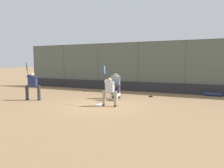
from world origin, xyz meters
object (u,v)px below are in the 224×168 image
spare_bat_near_backstop (89,91)px  fielding_glove_on_dirt (151,96)px  equipment_bag_dugout_side (213,94)px  batter_at_plate (110,91)px  batter_on_deck (33,85)px  umpire_home (116,84)px  spare_bat_by_padding (115,95)px  baseball_loose (80,106)px  catcher_behind_plate (115,90)px

spare_bat_near_backstop → fielding_glove_on_dirt: size_ratio=3.01×
fielding_glove_on_dirt → equipment_bag_dugout_side: 4.28m
batter_at_plate → batter_on_deck: batter_on_deck is taller
batter_at_plate → spare_bat_near_backstop: (4.01, -4.66, -0.78)m
umpire_home → batter_on_deck: (4.32, 2.71, 0.00)m
spare_bat_near_backstop → spare_bat_by_padding: size_ratio=1.36×
baseball_loose → equipment_bag_dugout_side: (-6.29, -6.76, 0.09)m
batter_at_plate → equipment_bag_dugout_side: (-4.94, -5.98, -0.68)m
catcher_behind_plate → equipment_bag_dugout_side: bearing=-142.3°
spare_bat_near_backstop → spare_bat_by_padding: same height
baseball_loose → umpire_home: bearing=-101.2°
fielding_glove_on_dirt → umpire_home: bearing=37.3°
batter_at_plate → fielding_glove_on_dirt: 4.14m
umpire_home → spare_bat_by_padding: (0.53, -1.16, -0.88)m
batter_on_deck → fielding_glove_on_dirt: size_ratio=8.18×
batter_on_deck → baseball_loose: bearing=152.2°
batter_at_plate → catcher_behind_plate: batter_at_plate is taller
spare_bat_near_backstop → baseball_loose: 6.05m
spare_bat_near_backstop → batter_at_plate: bearing=-123.4°
umpire_home → equipment_bag_dugout_side: size_ratio=1.38×
umpire_home → fielding_glove_on_dirt: size_ratio=6.12×
spare_bat_near_backstop → equipment_bag_dugout_side: 9.05m
catcher_behind_plate → equipment_bag_dugout_side: catcher_behind_plate is taller
spare_bat_by_padding → fielding_glove_on_dirt: fielding_glove_on_dirt is taller
spare_bat_near_backstop → catcher_behind_plate: bearing=-113.7°
umpire_home → batter_on_deck: batter_on_deck is taller
spare_bat_by_padding → spare_bat_near_backstop: bearing=24.1°
batter_on_deck → baseball_loose: (-3.68, 0.51, -0.88)m
catcher_behind_plate → batter_on_deck: bearing=23.1°
batter_on_deck → spare_bat_by_padding: 5.48m
batter_at_plate → baseball_loose: bearing=29.6°
fielding_glove_on_dirt → baseball_loose: fielding_glove_on_dirt is taller
spare_bat_near_backstop → fielding_glove_on_dirt: (-5.21, 0.76, 0.02)m
batter_on_deck → batter_at_plate: bearing=163.1°
spare_bat_by_padding → batter_at_plate: bearing=154.1°
spare_bat_by_padding → equipment_bag_dugout_side: size_ratio=0.50×
umpire_home → batter_on_deck: size_ratio=0.75×
fielding_glove_on_dirt → equipment_bag_dugout_side: size_ratio=0.23×
fielding_glove_on_dirt → baseball_loose: (2.55, 4.67, -0.01)m
catcher_behind_plate → fielding_glove_on_dirt: size_ratio=4.25×
umpire_home → spare_bat_near_backstop: 4.07m
catcher_behind_plate → fielding_glove_on_dirt: bearing=-128.0°
spare_bat_near_backstop → fielding_glove_on_dirt: bearing=-82.4°
baseball_loose → equipment_bag_dugout_side: 9.23m
umpire_home → spare_bat_near_backstop: size_ratio=2.04×
fielding_glove_on_dirt → spare_bat_near_backstop: bearing=-8.3°
batter_at_plate → fielding_glove_on_dirt: size_ratio=7.54×
umpire_home → equipment_bag_dugout_side: 6.71m
batter_at_plate → equipment_bag_dugout_side: size_ratio=1.70×
batter_at_plate → catcher_behind_plate: bearing=-75.0°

